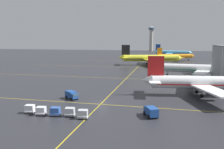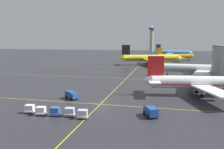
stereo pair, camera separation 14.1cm
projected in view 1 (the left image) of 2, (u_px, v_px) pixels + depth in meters
The scene contains 15 objects.
ground_plane at pixel (103, 102), 58.73m from camera, with size 600.00×600.00×0.00m, color #28282D.
airliner_front_gate at pixel (205, 83), 64.88m from camera, with size 36.82×31.48×11.45m.
airliner_second_row at pixel (199, 69), 96.53m from camera, with size 36.35×31.32×11.30m.
airliner_third_row at pixel (150, 58), 145.78m from camera, with size 41.13×35.01×12.93m.
airliner_far_left_stand at pixel (175, 56), 178.48m from camera, with size 31.44×26.90×10.04m.
airliner_far_right_stand at pixel (172, 53), 217.87m from camera, with size 36.90×31.59×11.81m.
taxiway_markings at pixel (133, 72), 113.68m from camera, with size 135.42×173.22×0.01m.
service_truck_red_van at pixel (72, 95), 61.78m from camera, with size 4.41×3.89×2.10m.
service_truck_catering at pixel (151, 111), 47.65m from camera, with size 3.45×4.50×2.10m.
baggage_cart_row_leftmost at pixel (30, 109), 49.77m from camera, with size 2.85×1.97×1.86m.
baggage_cart_row_second at pixel (41, 111), 48.37m from camera, with size 2.85×1.97×1.86m.
baggage_cart_row_middle at pixel (55, 111), 47.98m from camera, with size 2.85×1.97×1.86m.
baggage_cart_row_fourth at pixel (70, 112), 47.65m from camera, with size 2.85×1.97×1.86m.
baggage_cart_row_fifth at pixel (83, 114), 46.28m from camera, with size 2.85×1.97×1.86m.
control_tower at pixel (151, 37), 322.48m from camera, with size 8.82×8.82×35.35m.
Camera 1 is at (15.20, -54.96, 15.99)m, focal length 36.27 mm.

